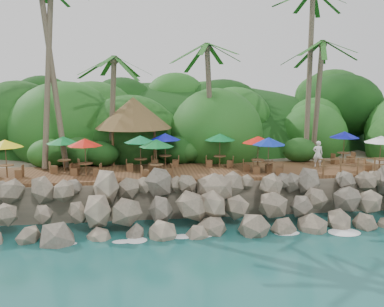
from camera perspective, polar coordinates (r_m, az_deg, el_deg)
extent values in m
plane|color=#19514F|center=(20.61, 2.19, -12.01)|extent=(140.00, 140.00, 0.00)
cube|color=gray|center=(35.68, -2.06, -1.24)|extent=(32.00, 25.20, 2.10)
ellipsoid|color=#143811|center=(43.22, -2.98, -0.86)|extent=(44.80, 28.00, 15.40)
cube|color=brown|center=(25.70, 0.00, -2.64)|extent=(26.00, 5.00, 0.20)
ellipsoid|color=white|center=(21.41, -23.02, -11.83)|extent=(1.20, 0.80, 0.06)
ellipsoid|color=white|center=(20.81, -14.86, -12.02)|extent=(1.20, 0.80, 0.06)
ellipsoid|color=white|center=(20.62, -6.38, -11.95)|extent=(1.20, 0.80, 0.06)
ellipsoid|color=white|center=(20.87, 2.05, -11.64)|extent=(1.20, 0.80, 0.06)
ellipsoid|color=white|center=(21.54, 10.10, -11.11)|extent=(1.20, 0.80, 0.06)
ellipsoid|color=white|center=(22.59, 17.50, -10.43)|extent=(1.20, 0.80, 0.06)
ellipsoid|color=white|center=(23.98, 24.12, -9.68)|extent=(1.20, 0.80, 0.06)
cylinder|color=brown|center=(27.94, -19.14, 10.64)|extent=(1.96, 2.33, 12.09)
cylinder|color=brown|center=(28.03, -19.68, 11.87)|extent=(1.03, 2.98, 13.29)
cylinder|color=brown|center=(28.62, -11.21, 5.94)|extent=(0.99, 0.99, 7.29)
ellipsoid|color=#23601E|center=(28.67, -11.44, 13.23)|extent=(6.00, 6.00, 2.40)
cylinder|color=brown|center=(28.70, 2.53, 7.01)|extent=(1.07, 1.14, 8.18)
ellipsoid|color=#23601E|center=(28.85, 2.58, 15.16)|extent=(6.00, 6.00, 2.40)
cylinder|color=brown|center=(30.23, 16.28, 10.34)|extent=(0.90, 1.47, 11.95)
cylinder|color=brown|center=(30.32, 17.35, 6.92)|extent=(0.40, 1.15, 8.40)
ellipsoid|color=#23601E|center=(30.49, 17.73, 14.83)|extent=(6.00, 6.00, 2.40)
cylinder|color=brown|center=(27.62, -11.13, 0.74)|extent=(0.16, 0.16, 2.40)
cylinder|color=brown|center=(27.58, -5.32, 0.86)|extent=(0.16, 0.16, 2.40)
cylinder|color=brown|center=(30.39, -10.80, 1.49)|extent=(0.16, 0.16, 2.40)
cylinder|color=brown|center=(30.35, -5.51, 1.60)|extent=(0.16, 0.16, 2.40)
cone|color=brown|center=(28.73, -8.29, 5.74)|extent=(5.42, 5.42, 2.20)
cylinder|color=brown|center=(25.70, 9.28, -1.71)|extent=(0.08, 0.08, 0.73)
cylinder|color=brown|center=(25.63, 9.30, -0.88)|extent=(0.83, 0.83, 0.05)
cylinder|color=brown|center=(25.58, 9.32, -0.12)|extent=(0.05, 0.05, 2.17)
cone|color=red|center=(25.45, 9.38, 1.96)|extent=(2.07, 2.07, 0.44)
cube|color=brown|center=(25.69, 7.74, -1.99)|extent=(0.50, 0.50, 0.45)
cube|color=brown|center=(25.78, 10.81, -2.03)|extent=(0.50, 0.50, 0.45)
cylinder|color=brown|center=(25.85, -7.27, -1.60)|extent=(0.08, 0.08, 0.73)
cylinder|color=brown|center=(25.78, -7.28, -0.78)|extent=(0.83, 0.83, 0.05)
cylinder|color=brown|center=(25.73, -7.30, -0.02)|extent=(0.05, 0.05, 2.17)
cone|color=#0D763D|center=(25.60, -7.34, 2.05)|extent=(2.07, 2.07, 0.44)
cube|color=brown|center=(25.89, -8.79, -1.93)|extent=(0.42, 0.42, 0.45)
cube|color=brown|center=(25.88, -5.73, -1.87)|extent=(0.42, 0.42, 0.45)
cylinder|color=brown|center=(23.86, -5.02, -2.45)|extent=(0.08, 0.08, 0.73)
cylinder|color=brown|center=(23.78, -5.04, -1.57)|extent=(0.83, 0.83, 0.05)
cylinder|color=brown|center=(23.72, -5.05, -0.75)|extent=(0.05, 0.05, 2.17)
cone|color=#0B6A27|center=(23.58, -5.08, 1.50)|extent=(2.07, 2.07, 0.44)
cube|color=brown|center=(23.73, -6.64, -2.88)|extent=(0.49, 0.49, 0.45)
cube|color=brown|center=(24.06, -3.42, -2.67)|extent=(0.49, 0.49, 0.45)
cylinder|color=brown|center=(26.44, -17.60, -1.72)|extent=(0.08, 0.08, 0.73)
cylinder|color=brown|center=(26.37, -17.64, -0.92)|extent=(0.83, 0.83, 0.05)
cylinder|color=brown|center=(26.32, -17.68, -0.18)|extent=(0.05, 0.05, 2.17)
cone|color=#0C712C|center=(26.19, -17.77, 1.85)|extent=(2.07, 2.07, 0.44)
cube|color=brown|center=(26.30, -19.04, -2.15)|extent=(0.55, 0.55, 0.45)
cube|color=brown|center=(26.64, -16.15, -1.87)|extent=(0.55, 0.55, 0.45)
cylinder|color=brown|center=(26.88, 3.94, -1.14)|extent=(0.08, 0.08, 0.73)
cylinder|color=brown|center=(26.81, 3.94, -0.35)|extent=(0.83, 0.83, 0.05)
cylinder|color=brown|center=(26.76, 3.95, 0.38)|extent=(0.05, 0.05, 2.17)
cone|color=#0C6C2F|center=(26.64, 3.97, 2.37)|extent=(2.07, 2.07, 0.44)
cube|color=brown|center=(26.94, 2.47, -1.40)|extent=(0.50, 0.50, 0.45)
cube|color=brown|center=(26.88, 5.40, -1.46)|extent=(0.50, 0.50, 0.45)
cylinder|color=brown|center=(30.11, 20.62, -0.61)|extent=(0.08, 0.08, 0.73)
cylinder|color=brown|center=(30.06, 20.66, 0.10)|extent=(0.83, 0.83, 0.05)
cylinder|color=brown|center=(30.01, 20.70, 0.75)|extent=(0.05, 0.05, 2.17)
cone|color=#0C10A2|center=(29.90, 20.80, 2.53)|extent=(2.07, 2.07, 0.44)
cube|color=brown|center=(29.68, 19.62, -0.96)|extent=(0.50, 0.50, 0.45)
cube|color=brown|center=(30.60, 21.56, -0.78)|extent=(0.50, 0.50, 0.45)
cylinder|color=brown|center=(27.03, -3.80, -1.08)|extent=(0.08, 0.08, 0.73)
cylinder|color=brown|center=(26.97, -3.81, -0.30)|extent=(0.83, 0.83, 0.05)
cylinder|color=brown|center=(26.92, -3.82, 0.43)|extent=(0.05, 0.05, 2.17)
cone|color=#0D12AF|center=(26.79, -3.84, 2.41)|extent=(2.07, 2.07, 0.44)
cube|color=brown|center=(27.12, -5.25, -1.36)|extent=(0.47, 0.47, 0.45)
cube|color=brown|center=(27.01, -2.34, -1.38)|extent=(0.47, 0.47, 0.45)
cylinder|color=brown|center=(28.18, 25.00, -1.50)|extent=(0.08, 0.08, 0.73)
cylinder|color=brown|center=(28.12, 25.05, -0.75)|extent=(0.83, 0.83, 0.05)
cylinder|color=brown|center=(28.07, 25.10, -0.05)|extent=(0.05, 0.05, 2.17)
cone|color=white|center=(27.95, 25.23, 1.84)|extent=(2.07, 2.07, 0.44)
cube|color=brown|center=(28.01, 23.63, -1.76)|extent=(0.51, 0.51, 0.45)
cylinder|color=brown|center=(25.91, -24.74, -2.33)|extent=(0.08, 0.08, 0.73)
cylinder|color=brown|center=(25.85, -24.79, -1.52)|extent=(0.83, 0.83, 0.05)
cylinder|color=brown|center=(25.79, -24.84, -0.77)|extent=(0.05, 0.05, 2.17)
cone|color=yellow|center=(25.66, -24.98, 1.30)|extent=(2.07, 2.07, 0.44)
cube|color=brown|center=(25.74, -23.25, -2.63)|extent=(0.42, 0.42, 0.45)
cylinder|color=brown|center=(24.95, -14.79, -2.21)|extent=(0.08, 0.08, 0.73)
cylinder|color=brown|center=(24.88, -14.82, -1.37)|extent=(0.83, 0.83, 0.05)
cylinder|color=brown|center=(24.82, -14.86, -0.58)|extent=(0.05, 0.05, 2.17)
cone|color=red|center=(24.69, -14.94, 1.56)|extent=(2.07, 2.07, 0.44)
cube|color=brown|center=(25.20, -16.27, -2.49)|extent=(0.48, 0.48, 0.45)
cube|color=brown|center=(24.77, -13.26, -2.56)|extent=(0.48, 0.48, 0.45)
cylinder|color=brown|center=(25.06, 10.70, -2.02)|extent=(0.08, 0.08, 0.73)
cylinder|color=brown|center=(24.99, 10.73, -1.18)|extent=(0.83, 0.83, 0.05)
cylinder|color=brown|center=(24.93, 10.75, -0.40)|extent=(0.05, 0.05, 2.17)
cone|color=#0C27A3|center=(24.80, 10.82, 1.74)|extent=(2.07, 2.07, 0.44)
cube|color=brown|center=(25.10, 9.12, -2.28)|extent=(0.53, 0.53, 0.45)
cube|color=brown|center=(25.08, 12.27, -2.38)|extent=(0.53, 0.53, 0.45)
cylinder|color=brown|center=(25.54, 18.14, -1.80)|extent=(0.10, 0.10, 1.00)
cylinder|color=brown|center=(26.03, 20.33, -1.72)|extent=(0.10, 0.10, 1.00)
cylinder|color=brown|center=(26.56, 22.43, -1.64)|extent=(0.10, 0.10, 1.00)
cylinder|color=brown|center=(27.12, 24.45, -1.55)|extent=(0.10, 0.10, 1.00)
cube|color=brown|center=(26.76, 23.51, -0.65)|extent=(6.10, 0.06, 0.06)
cube|color=brown|center=(26.82, 23.46, -1.49)|extent=(6.10, 0.06, 0.06)
imported|color=white|center=(28.04, 17.39, -0.05)|extent=(0.74, 0.59, 1.75)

